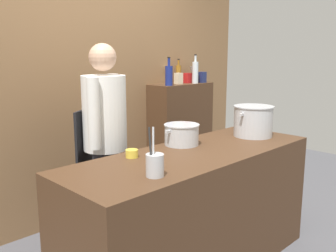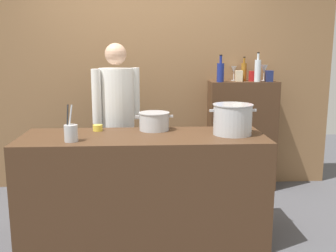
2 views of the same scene
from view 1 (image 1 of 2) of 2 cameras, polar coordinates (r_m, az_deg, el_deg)
brick_back_panel at (r=3.62m, az=-12.93°, el=9.47°), size 4.40×0.10×3.00m
prep_counter at (r=2.79m, az=3.96°, el=-12.96°), size 2.02×0.70×0.90m
bar_cabinet at (r=4.29m, az=1.93°, el=-1.84°), size 0.76×0.32×1.25m
chef at (r=2.96m, az=-9.67°, el=-1.17°), size 0.46×0.41×1.66m
stockpot_large at (r=3.20m, az=12.83°, el=0.77°), size 0.39×0.33×0.25m
stockpot_small at (r=2.83m, az=2.10°, el=-1.30°), size 0.33×0.27×0.16m
utensil_crock at (r=2.11m, az=-2.04°, el=-5.90°), size 0.10×0.10×0.29m
butter_jar at (r=2.51m, az=-5.55°, el=-4.20°), size 0.08×0.08×0.05m
wine_bottle_clear at (r=4.21m, az=4.19°, el=8.23°), size 0.07×0.07×0.32m
wine_bottle_cobalt at (r=3.92m, az=0.14°, el=7.80°), size 0.08×0.08×0.30m
wine_bottle_amber at (r=4.23m, az=1.62°, el=7.98°), size 0.06×0.06×0.27m
wine_glass_tall at (r=4.19m, az=0.11°, el=8.09°), size 0.07×0.07×0.16m
wine_glass_wide at (r=4.39m, az=3.78°, el=8.37°), size 0.08×0.08×0.18m
spice_tin_navy at (r=4.33m, az=5.22°, el=7.43°), size 0.07×0.07×0.12m
spice_tin_red at (r=4.26m, az=2.98°, el=7.34°), size 0.07×0.07×0.11m
spice_tin_cream at (r=4.13m, az=1.63°, el=7.28°), size 0.07×0.07×0.12m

